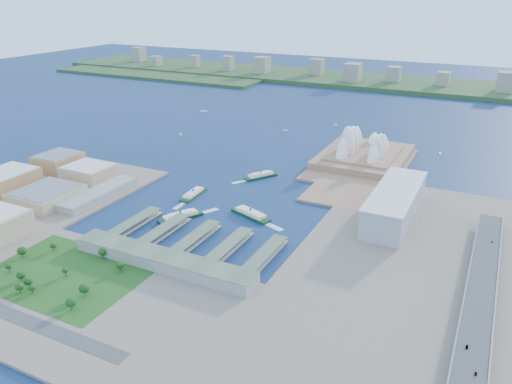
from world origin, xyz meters
The scene contains 26 objects.
ground centered at (0.00, 0.00, 0.00)m, with size 3000.00×3000.00×0.00m, color #0D2140.
west_land centered at (-250.00, -105.00, 1.50)m, with size 220.00×390.00×3.00m, color #7B6C5E.
south_land centered at (0.00, -210.00, 1.50)m, with size 720.00×180.00×3.00m, color #7B6C5E.
east_land centered at (240.00, -50.00, 1.50)m, with size 240.00×500.00×3.00m, color #7B6C5E.
peninsula centered at (107.50, 260.00, 1.50)m, with size 135.00×220.00×3.00m, color #936A50.
far_shore centered at (0.00, 980.00, 6.00)m, with size 2200.00×260.00×12.00m, color #2D4926.
opera_house centered at (105.00, 280.00, 32.00)m, with size 134.00×180.00×58.00m, color white, non-canonical shape.
toaster_building centered at (195.00, 80.00, 20.50)m, with size 45.00×155.00×35.00m, color #97979C.
expressway centered at (300.00, -60.00, 8.93)m, with size 26.00×340.00×11.85m, color gray, non-canonical shape.
west_buildings centered at (-250.00, -70.00, 16.50)m, with size 200.00×280.00×27.00m, color #A57B52, non-canonical shape.
ferry_wharves centered at (14.00, -75.00, 4.65)m, with size 184.00×90.00×9.30m, color #4D5D46, non-canonical shape.
terminal_building centered at (15.00, -135.00, 9.00)m, with size 200.00×28.00×12.00m, color gray.
park centered at (-60.00, -190.00, 11.00)m, with size 150.00×110.00×16.00m, color #194714, non-canonical shape.
far_skyline centered at (0.00, 960.00, 39.50)m, with size 1900.00×140.00×55.00m, color gray, non-canonical shape.
ferry_a centered at (-60.66, 35.34, 4.84)m, with size 13.02×51.15×9.67m, color #0D3720, non-canonical shape.
ferry_b centered at (-10.74, 138.66, 4.86)m, with size 13.09×51.44×9.73m, color #0D3720, non-canonical shape.
ferry_c centered at (-35.28, -31.56, 5.28)m, with size 14.22×55.86×10.56m, color #0D3720, non-canonical shape.
ferry_d centered at (37.39, 11.92, 5.37)m, with size 14.46×56.83×10.75m, color #0D3720, non-canonical shape.
boat_a centered at (-246.84, 277.05, 1.17)m, with size 3.03×12.12×2.34m, color white, non-canonical shape.
boat_b centered at (-79.28, 390.39, 1.32)m, with size 3.43×9.79×2.64m, color white, non-canonical shape.
boat_c centered at (210.53, 372.52, 1.35)m, with size 3.49×11.96×2.69m, color white, non-canonical shape.
boat_d centered at (-309.35, 458.65, 1.54)m, with size 4.00×18.28×3.09m, color white, non-canonical shape.
boat_e centered at (-5.83, 475.07, 1.23)m, with size 3.19×10.04×2.46m, color white, non-canonical shape.
car_a centered at (304.00, -173.61, 15.52)m, with size 1.58×3.92×1.34m, color slate.
car_b centered at (296.00, -147.24, 15.57)m, with size 1.51×4.34×1.43m, color slate.
car_c centered at (304.00, 38.90, 15.43)m, with size 1.63×4.02×1.17m, color slate.
Camera 1 is at (288.54, -478.76, 258.66)m, focal length 35.00 mm.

